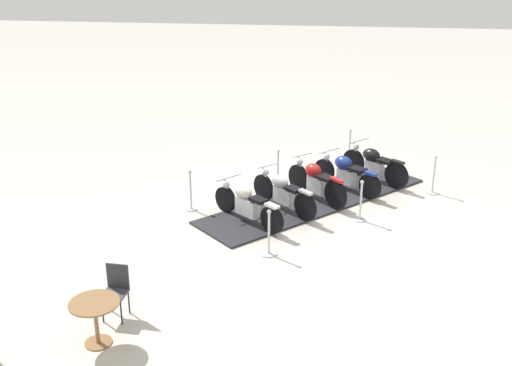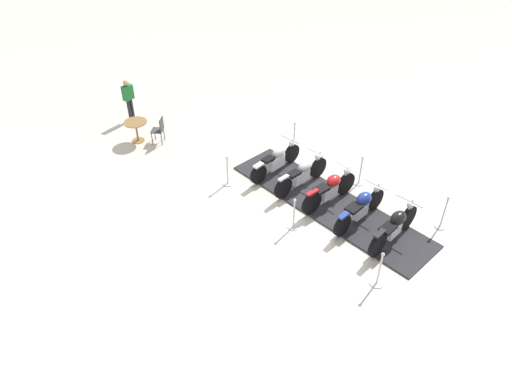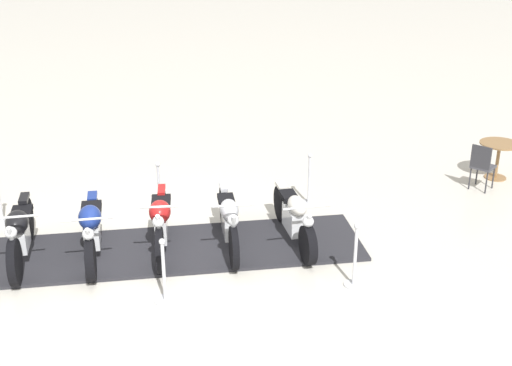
{
  "view_description": "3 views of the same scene",
  "coord_description": "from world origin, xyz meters",
  "px_view_note": "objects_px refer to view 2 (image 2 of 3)",
  "views": [
    {
      "loc": [
        14.29,
        0.72,
        5.93
      ],
      "look_at": [
        1.81,
        -1.26,
        1.1
      ],
      "focal_mm": 42.2,
      "sensor_mm": 36.0,
      "label": 1
    },
    {
      "loc": [
        1.35,
        11.04,
        8.93
      ],
      "look_at": [
        2.15,
        -0.12,
        0.57
      ],
      "focal_mm": 33.27,
      "sensor_mm": 36.0,
      "label": 2
    },
    {
      "loc": [
        -6.7,
        -7.31,
        5.31
      ],
      "look_at": [
        1.9,
        -0.46,
        0.73
      ],
      "focal_mm": 47.28,
      "sensor_mm": 36.0,
      "label": 3
    }
  ],
  "objects_px": {
    "motorcycle_cream": "(277,160)",
    "stanchion_left_mid": "(294,218)",
    "motorcycle_navy": "(361,207)",
    "motorcycle_black": "(395,226)",
    "bystander_person": "(128,96)",
    "stanchion_right_front": "(443,217)",
    "stanchion_right_mid": "(360,175)",
    "motorcycle_maroon": "(330,189)",
    "cafe_chair_near_table": "(159,129)",
    "cafe_table": "(136,127)",
    "motorcycle_chrome": "(302,173)",
    "stanchion_right_rear": "(294,139)",
    "stanchion_left_rear": "(228,176)",
    "stanchion_left_front": "(378,275)"
  },
  "relations": [
    {
      "from": "motorcycle_cream",
      "to": "stanchion_left_mid",
      "type": "relative_size",
      "value": 1.83
    },
    {
      "from": "motorcycle_navy",
      "to": "motorcycle_black",
      "type": "bearing_deg",
      "value": -91.91
    },
    {
      "from": "motorcycle_navy",
      "to": "bystander_person",
      "type": "distance_m",
      "value": 9.68
    },
    {
      "from": "motorcycle_navy",
      "to": "stanchion_right_front",
      "type": "relative_size",
      "value": 1.67
    },
    {
      "from": "stanchion_right_mid",
      "to": "motorcycle_black",
      "type": "bearing_deg",
      "value": 103.55
    },
    {
      "from": "motorcycle_maroon",
      "to": "cafe_chair_near_table",
      "type": "relative_size",
      "value": 1.71
    },
    {
      "from": "stanchion_right_front",
      "to": "cafe_chair_near_table",
      "type": "distance_m",
      "value": 9.66
    },
    {
      "from": "stanchion_left_mid",
      "to": "stanchion_right_mid",
      "type": "bearing_deg",
      "value": -132.62
    },
    {
      "from": "motorcycle_maroon",
      "to": "stanchion_right_front",
      "type": "xyz_separation_m",
      "value": [
        -3.06,
        0.81,
        -0.19
      ]
    },
    {
      "from": "motorcycle_cream",
      "to": "stanchion_left_mid",
      "type": "xyz_separation_m",
      "value": [
        -0.57,
        2.63,
        -0.15
      ]
    },
    {
      "from": "motorcycle_black",
      "to": "motorcycle_cream",
      "type": "height_order",
      "value": "motorcycle_black"
    },
    {
      "from": "stanchion_right_mid",
      "to": "stanchion_right_front",
      "type": "height_order",
      "value": "stanchion_right_front"
    },
    {
      "from": "stanchion_right_mid",
      "to": "motorcycle_maroon",
      "type": "bearing_deg",
      "value": 47.46
    },
    {
      "from": "cafe_table",
      "to": "bystander_person",
      "type": "height_order",
      "value": "bystander_person"
    },
    {
      "from": "motorcycle_chrome",
      "to": "cafe_chair_near_table",
      "type": "relative_size",
      "value": 1.8
    },
    {
      "from": "cafe_chair_near_table",
      "to": "stanchion_right_rear",
      "type": "bearing_deg",
      "value": -179.04
    },
    {
      "from": "motorcycle_navy",
      "to": "motorcycle_maroon",
      "type": "height_order",
      "value": "motorcycle_maroon"
    },
    {
      "from": "motorcycle_maroon",
      "to": "stanchion_right_front",
      "type": "relative_size",
      "value": 1.53
    },
    {
      "from": "motorcycle_maroon",
      "to": "cafe_chair_near_table",
      "type": "xyz_separation_m",
      "value": [
        5.79,
        -3.05,
        -0.01
      ]
    },
    {
      "from": "motorcycle_cream",
      "to": "cafe_chair_near_table",
      "type": "distance_m",
      "value": 4.45
    },
    {
      "from": "motorcycle_black",
      "to": "cafe_chair_near_table",
      "type": "distance_m",
      "value": 8.68
    },
    {
      "from": "stanchion_right_rear",
      "to": "cafe_chair_near_table",
      "type": "distance_m",
      "value": 4.72
    },
    {
      "from": "stanchion_left_rear",
      "to": "stanchion_right_front",
      "type": "xyz_separation_m",
      "value": [
        -6.17,
        1.58,
        0.05
      ]
    },
    {
      "from": "motorcycle_navy",
      "to": "motorcycle_chrome",
      "type": "distance_m",
      "value": 2.2
    },
    {
      "from": "motorcycle_navy",
      "to": "stanchion_left_front",
      "type": "xyz_separation_m",
      "value": [
        -0.21,
        2.29,
        -0.22
      ]
    },
    {
      "from": "stanchion_right_rear",
      "to": "cafe_chair_near_table",
      "type": "xyz_separation_m",
      "value": [
        4.72,
        -0.07,
        0.18
      ]
    },
    {
      "from": "motorcycle_maroon",
      "to": "stanchion_left_rear",
      "type": "distance_m",
      "value": 3.21
    },
    {
      "from": "motorcycle_navy",
      "to": "cafe_chair_near_table",
      "type": "relative_size",
      "value": 1.87
    },
    {
      "from": "stanchion_left_rear",
      "to": "cafe_table",
      "type": "xyz_separation_m",
      "value": [
        3.5,
        -2.31,
        0.27
      ]
    },
    {
      "from": "motorcycle_cream",
      "to": "stanchion_right_mid",
      "type": "xyz_separation_m",
      "value": [
        -2.62,
        0.41,
        -0.17
      ]
    },
    {
      "from": "stanchion_right_front",
      "to": "cafe_chair_near_table",
      "type": "bearing_deg",
      "value": -23.61
    },
    {
      "from": "motorcycle_black",
      "to": "stanchion_right_front",
      "type": "xyz_separation_m",
      "value": [
        -1.44,
        -0.67,
        -0.18
      ]
    },
    {
      "from": "motorcycle_chrome",
      "to": "stanchion_right_mid",
      "type": "relative_size",
      "value": 1.7
    },
    {
      "from": "motorcycle_navy",
      "to": "stanchion_right_mid",
      "type": "distance_m",
      "value": 1.85
    },
    {
      "from": "stanchion_left_mid",
      "to": "stanchion_right_front",
      "type": "bearing_deg",
      "value": -175.55
    },
    {
      "from": "stanchion_left_front",
      "to": "cafe_chair_near_table",
      "type": "relative_size",
      "value": 1.09
    },
    {
      "from": "motorcycle_chrome",
      "to": "motorcycle_cream",
      "type": "height_order",
      "value": "motorcycle_chrome"
    },
    {
      "from": "motorcycle_cream",
      "to": "stanchion_left_front",
      "type": "bearing_deg",
      "value": -110.99
    },
    {
      "from": "stanchion_right_rear",
      "to": "stanchion_left_rear",
      "type": "relative_size",
      "value": 1.01
    },
    {
      "from": "cafe_table",
      "to": "stanchion_right_front",
      "type": "bearing_deg",
      "value": 158.07
    },
    {
      "from": "motorcycle_maroon",
      "to": "stanchion_left_front",
      "type": "relative_size",
      "value": 1.57
    },
    {
      "from": "motorcycle_black",
      "to": "stanchion_left_front",
      "type": "relative_size",
      "value": 1.69
    },
    {
      "from": "motorcycle_cream",
      "to": "stanchion_right_mid",
      "type": "height_order",
      "value": "stanchion_right_mid"
    },
    {
      "from": "stanchion_right_rear",
      "to": "motorcycle_black",
      "type": "bearing_deg",
      "value": 120.97
    },
    {
      "from": "motorcycle_cream",
      "to": "stanchion_left_mid",
      "type": "height_order",
      "value": "stanchion_left_mid"
    },
    {
      "from": "motorcycle_navy",
      "to": "cafe_table",
      "type": "bearing_deg",
      "value": 103.54
    },
    {
      "from": "motorcycle_black",
      "to": "motorcycle_cream",
      "type": "xyz_separation_m",
      "value": [
        3.24,
        -2.98,
        -0.05
      ]
    },
    {
      "from": "stanchion_right_mid",
      "to": "cafe_table",
      "type": "xyz_separation_m",
      "value": [
        7.61,
        -1.99,
        0.27
      ]
    },
    {
      "from": "motorcycle_black",
      "to": "motorcycle_chrome",
      "type": "relative_size",
      "value": 1.02
    },
    {
      "from": "motorcycle_navy",
      "to": "cafe_chair_near_table",
      "type": "xyz_separation_m",
      "value": [
        6.6,
        -3.79,
        0.02
      ]
    }
  ]
}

